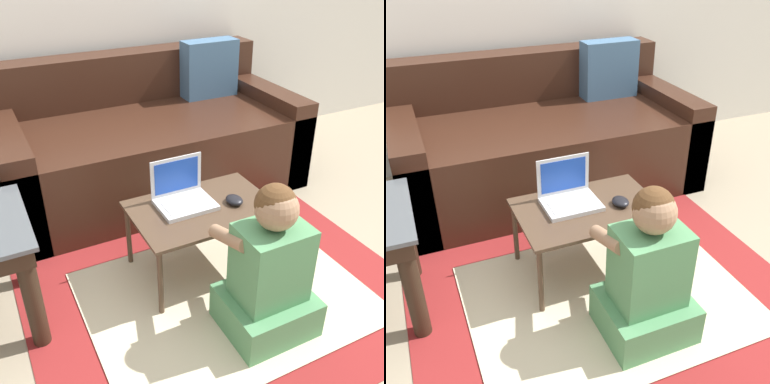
% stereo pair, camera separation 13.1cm
% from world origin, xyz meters
% --- Properties ---
extents(ground_plane, '(16.00, 16.00, 0.00)m').
position_xyz_m(ground_plane, '(0.00, 0.00, 0.00)').
color(ground_plane, gray).
extents(area_rug, '(1.69, 1.29, 0.01)m').
position_xyz_m(area_rug, '(0.05, -0.15, 0.00)').
color(area_rug, maroon).
rests_on(area_rug, ground_plane).
extents(couch, '(1.77, 0.92, 0.83)m').
position_xyz_m(couch, '(0.16, 0.98, 0.29)').
color(couch, '#381E14').
rests_on(couch, ground_plane).
extents(laptop_desk, '(0.64, 0.43, 0.35)m').
position_xyz_m(laptop_desk, '(0.05, 0.08, 0.31)').
color(laptop_desk, '#4C3828').
rests_on(laptop_desk, ground_plane).
extents(laptop, '(0.25, 0.20, 0.21)m').
position_xyz_m(laptop, '(-0.01, 0.14, 0.38)').
color(laptop, silver).
rests_on(laptop, laptop_desk).
extents(computer_mouse, '(0.07, 0.09, 0.03)m').
position_xyz_m(computer_mouse, '(0.20, 0.04, 0.37)').
color(computer_mouse, black).
rests_on(computer_mouse, laptop_desk).
extents(person_seated, '(0.35, 0.39, 0.67)m').
position_xyz_m(person_seated, '(0.11, -0.37, 0.28)').
color(person_seated, '#518E5B').
rests_on(person_seated, ground_plane).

